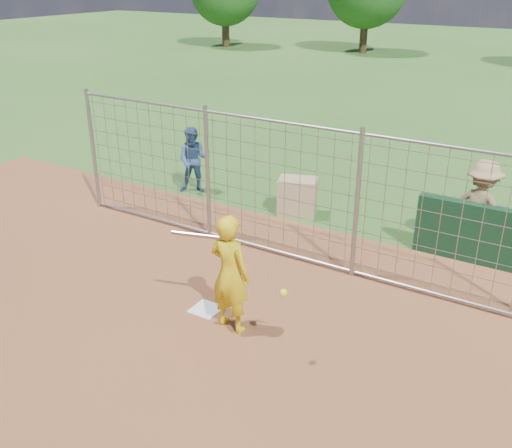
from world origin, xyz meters
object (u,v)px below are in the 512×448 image
Objects in this scene: bystander_c at (480,209)px; batter at (230,273)px; bystander_a at (194,160)px; equipment_bin at (297,197)px.

batter is at bearing 73.69° from bystander_c.
bystander_a is 2.72m from equipment_bin.
batter is 4.97m from bystander_c.
equipment_bin is at bearing -27.35° from bystander_a.
batter is at bearing -94.67° from equipment_bin.
bystander_c is 2.27× the size of equipment_bin.
batter is 2.25× the size of equipment_bin.
batter reaches higher than bystander_a.
bystander_c reaches higher than bystander_a.
batter reaches higher than equipment_bin.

